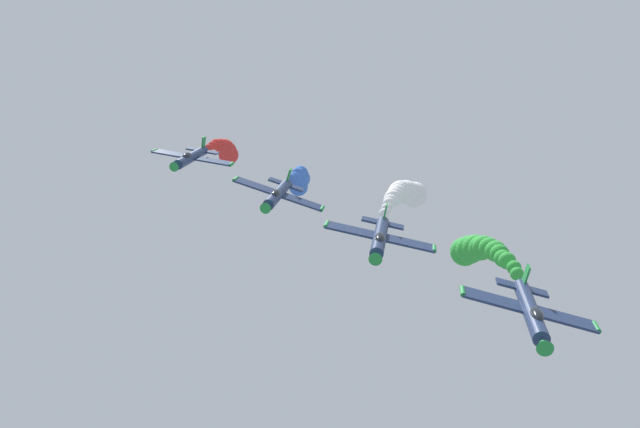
# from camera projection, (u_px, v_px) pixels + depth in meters

# --- Properties ---
(airplane_lead) EXTENTS (9.40, 10.35, 3.08)m
(airplane_lead) POSITION_uv_depth(u_px,v_px,m) (531.00, 311.00, 44.92)
(airplane_lead) COLOR navy
(smoke_trail_lead) EXTENTS (4.60, 23.37, 7.49)m
(smoke_trail_lead) POSITION_uv_depth(u_px,v_px,m) (477.00, 250.00, 68.19)
(smoke_trail_lead) COLOR green
(airplane_left_inner) EXTENTS (9.46, 10.35, 2.92)m
(airplane_left_inner) POSITION_uv_depth(u_px,v_px,m) (380.00, 237.00, 55.43)
(airplane_left_inner) COLOR navy
(smoke_trail_left_inner) EXTENTS (4.97, 32.43, 7.65)m
(smoke_trail_left_inner) POSITION_uv_depth(u_px,v_px,m) (406.00, 193.00, 85.25)
(smoke_trail_left_inner) COLOR white
(airplane_right_inner) EXTENTS (9.23, 10.35, 3.39)m
(airplane_right_inner) POSITION_uv_depth(u_px,v_px,m) (278.00, 194.00, 66.42)
(airplane_right_inner) COLOR navy
(smoke_trail_right_inner) EXTENTS (4.83, 22.43, 7.60)m
(smoke_trail_right_inner) POSITION_uv_depth(u_px,v_px,m) (299.00, 180.00, 89.15)
(smoke_trail_right_inner) COLOR blue
(airplane_left_outer) EXTENTS (9.51, 10.35, 2.72)m
(airplane_left_outer) POSITION_uv_depth(u_px,v_px,m) (191.00, 157.00, 76.26)
(airplane_left_outer) COLOR navy
(smoke_trail_left_outer) EXTENTS (4.50, 18.61, 6.01)m
(smoke_trail_left_outer) POSITION_uv_depth(u_px,v_px,m) (226.00, 150.00, 95.55)
(smoke_trail_left_outer) COLOR red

